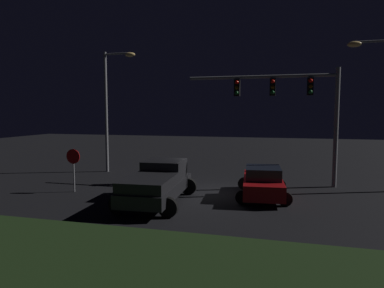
{
  "coord_description": "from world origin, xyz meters",
  "views": [
    {
      "loc": [
        3.72,
        -17.08,
        4.08
      ],
      "look_at": [
        -1.03,
        1.01,
        2.37
      ],
      "focal_mm": 32.11,
      "sensor_mm": 36.0,
      "label": 1
    }
  ],
  "objects_px": {
    "street_lamp_right": "(383,96)",
    "stop_sign": "(73,162)",
    "pickup_truck": "(158,181)",
    "street_lamp_left": "(112,98)",
    "traffic_signal_gantry": "(290,98)",
    "car_sedan": "(263,182)"
  },
  "relations": [
    {
      "from": "street_lamp_right",
      "to": "stop_sign",
      "type": "bearing_deg",
      "value": -164.71
    },
    {
      "from": "pickup_truck",
      "to": "street_lamp_left",
      "type": "relative_size",
      "value": 0.68
    },
    {
      "from": "traffic_signal_gantry",
      "to": "car_sedan",
      "type": "bearing_deg",
      "value": -110.29
    },
    {
      "from": "car_sedan",
      "to": "traffic_signal_gantry",
      "type": "bearing_deg",
      "value": -25.28
    },
    {
      "from": "traffic_signal_gantry",
      "to": "street_lamp_left",
      "type": "xyz_separation_m",
      "value": [
        -11.64,
        1.35,
        0.2
      ]
    },
    {
      "from": "pickup_truck",
      "to": "street_lamp_right",
      "type": "height_order",
      "value": "street_lamp_right"
    },
    {
      "from": "pickup_truck",
      "to": "street_lamp_right",
      "type": "bearing_deg",
      "value": -67.41
    },
    {
      "from": "pickup_truck",
      "to": "car_sedan",
      "type": "xyz_separation_m",
      "value": [
        4.54,
        2.17,
        -0.26
      ]
    },
    {
      "from": "street_lamp_right",
      "to": "car_sedan",
      "type": "bearing_deg",
      "value": -153.89
    },
    {
      "from": "pickup_truck",
      "to": "street_lamp_right",
      "type": "distance_m",
      "value": 12.11
    },
    {
      "from": "street_lamp_right",
      "to": "street_lamp_left",
      "type": "bearing_deg",
      "value": 173.45
    },
    {
      "from": "pickup_truck",
      "to": "street_lamp_right",
      "type": "xyz_separation_m",
      "value": [
        10.31,
        5.0,
        3.93
      ]
    },
    {
      "from": "street_lamp_left",
      "to": "street_lamp_right",
      "type": "distance_m",
      "value": 16.28
    },
    {
      "from": "car_sedan",
      "to": "pickup_truck",
      "type": "bearing_deg",
      "value": 110.55
    },
    {
      "from": "car_sedan",
      "to": "street_lamp_right",
      "type": "distance_m",
      "value": 7.67
    },
    {
      "from": "traffic_signal_gantry",
      "to": "pickup_truck",
      "type": "bearing_deg",
      "value": -136.34
    },
    {
      "from": "pickup_truck",
      "to": "stop_sign",
      "type": "xyz_separation_m",
      "value": [
        -4.93,
        0.83,
        0.56
      ]
    },
    {
      "from": "traffic_signal_gantry",
      "to": "street_lamp_left",
      "type": "distance_m",
      "value": 11.72
    },
    {
      "from": "pickup_truck",
      "to": "traffic_signal_gantry",
      "type": "xyz_separation_m",
      "value": [
        5.77,
        5.51,
        3.9
      ]
    },
    {
      "from": "car_sedan",
      "to": "street_lamp_right",
      "type": "relative_size",
      "value": 0.58
    },
    {
      "from": "street_lamp_left",
      "to": "stop_sign",
      "type": "distance_m",
      "value": 7.05
    },
    {
      "from": "pickup_truck",
      "to": "street_lamp_left",
      "type": "distance_m",
      "value": 9.91
    }
  ]
}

